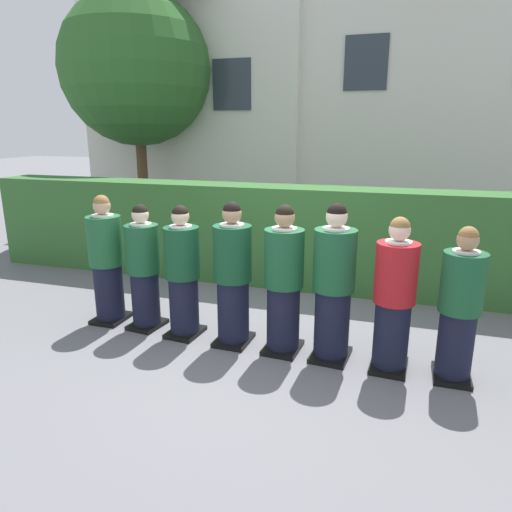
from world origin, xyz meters
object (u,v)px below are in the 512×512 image
(student_front_row_3, at_px, (233,278))
(student_in_red_blazer, at_px, (394,300))
(student_front_row_7, at_px, (459,309))
(student_front_row_0, at_px, (107,263))
(student_front_row_2, at_px, (183,275))
(student_front_row_4, at_px, (284,284))
(student_front_row_5, at_px, (333,287))
(student_front_row_1, at_px, (144,270))

(student_front_row_3, relative_size, student_in_red_blazer, 1.03)
(student_front_row_3, relative_size, student_front_row_7, 1.07)
(student_front_row_0, relative_size, student_front_row_3, 0.99)
(student_front_row_0, bearing_deg, student_in_red_blazer, -3.73)
(student_in_red_blazer, relative_size, student_front_row_7, 1.03)
(student_front_row_0, distance_m, student_front_row_2, 1.10)
(student_front_row_2, height_order, student_in_red_blazer, student_in_red_blazer)
(student_in_red_blazer, bearing_deg, student_front_row_7, -1.17)
(student_front_row_0, xyz_separation_m, student_front_row_2, (1.09, -0.10, -0.03))
(student_front_row_2, relative_size, student_front_row_7, 1.02)
(student_front_row_4, height_order, student_front_row_5, student_front_row_5)
(student_front_row_1, height_order, student_front_row_7, student_front_row_1)
(student_front_row_4, bearing_deg, student_front_row_0, 176.30)
(student_front_row_4, xyz_separation_m, student_front_row_5, (0.53, -0.01, 0.02))
(student_front_row_2, bearing_deg, student_front_row_5, -1.92)
(student_front_row_7, bearing_deg, student_front_row_4, 177.11)
(student_front_row_1, distance_m, student_in_red_blazer, 2.91)
(student_front_row_2, bearing_deg, student_front_row_3, -1.70)
(student_front_row_3, relative_size, student_front_row_5, 0.97)
(student_front_row_1, relative_size, student_front_row_7, 1.00)
(student_front_row_0, relative_size, student_front_row_5, 0.96)
(student_front_row_3, xyz_separation_m, student_in_red_blazer, (1.73, -0.10, -0.03))
(student_front_row_2, xyz_separation_m, student_front_row_4, (1.21, -0.04, 0.03))
(student_front_row_0, distance_m, student_front_row_3, 1.72)
(student_front_row_5, height_order, student_in_red_blazer, student_front_row_5)
(student_front_row_4, bearing_deg, student_in_red_blazer, -3.79)
(student_front_row_7, bearing_deg, student_in_red_blazer, 178.83)
(student_front_row_0, distance_m, student_front_row_4, 2.31)
(student_front_row_1, xyz_separation_m, student_front_row_2, (0.55, -0.07, 0.01))
(student_front_row_4, bearing_deg, student_front_row_3, 177.44)
(student_front_row_3, relative_size, student_front_row_4, 1.00)
(student_front_row_3, bearing_deg, student_front_row_0, 175.91)
(student_front_row_0, bearing_deg, student_front_row_3, -4.09)
(student_front_row_4, distance_m, student_front_row_7, 1.74)
(student_front_row_4, distance_m, student_front_row_5, 0.53)
(student_front_row_1, xyz_separation_m, student_front_row_5, (2.30, -0.13, 0.07))
(student_front_row_0, xyz_separation_m, student_front_row_3, (1.72, -0.12, 0.01))
(student_front_row_2, distance_m, student_front_row_4, 1.21)
(student_front_row_0, relative_size, student_front_row_2, 1.03)
(student_front_row_3, height_order, student_front_row_4, same)
(student_front_row_1, bearing_deg, student_front_row_3, -4.21)
(student_front_row_0, height_order, student_front_row_1, student_front_row_0)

